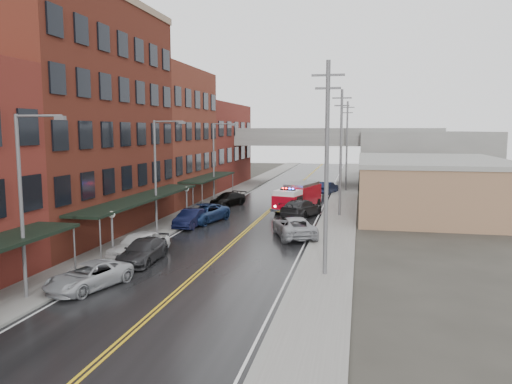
{
  "coord_description": "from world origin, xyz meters",
  "views": [
    {
      "loc": [
        9.02,
        -12.73,
        8.26
      ],
      "look_at": [
        0.39,
        28.45,
        3.0
      ],
      "focal_mm": 35.0,
      "sensor_mm": 36.0,
      "label": 1
    }
  ],
  "objects": [
    {
      "name": "utility_pole_2",
      "position": [
        7.2,
        55.0,
        6.31
      ],
      "size": [
        1.8,
        0.24,
        12.0
      ],
      "color": "#59595B",
      "rests_on": "ground"
    },
    {
      "name": "parked_car_left_3",
      "position": [
        -4.18,
        15.7,
        0.72
      ],
      "size": [
        2.21,
        5.04,
        1.44
      ],
      "primitive_type": "imported",
      "rotation": [
        0.0,
        0.0,
        0.04
      ],
      "color": "#252628",
      "rests_on": "ground"
    },
    {
      "name": "parked_car_right_2",
      "position": [
        3.6,
        46.12,
        0.71
      ],
      "size": [
        2.75,
        4.49,
        1.43
      ],
      "primitive_type": "imported",
      "rotation": [
        0.0,
        0.0,
        3.41
      ],
      "color": "#B6B6B6",
      "rests_on": "ground"
    },
    {
      "name": "street_lamp_1",
      "position": [
        -6.55,
        24.0,
        5.19
      ],
      "size": [
        2.64,
        0.22,
        9.0
      ],
      "color": "#59595B",
      "rests_on": "ground"
    },
    {
      "name": "brick_building_far",
      "position": [
        -13.3,
        58.0,
        6.0
      ],
      "size": [
        9.0,
        20.0,
        12.0
      ],
      "primitive_type": "cube",
      "color": "maroon",
      "rests_on": "ground"
    },
    {
      "name": "utility_pole_0",
      "position": [
        7.2,
        15.0,
        6.31
      ],
      "size": [
        1.8,
        0.24,
        12.0
      ],
      "color": "#59595B",
      "rests_on": "ground"
    },
    {
      "name": "curb_right",
      "position": [
        5.65,
        30.0,
        0.07
      ],
      "size": [
        0.3,
        160.0,
        0.15
      ],
      "primitive_type": "cube",
      "color": "gray",
      "rests_on": "ground"
    },
    {
      "name": "fire_truck",
      "position": [
        2.82,
        37.66,
        1.5
      ],
      "size": [
        4.54,
        7.95,
        2.77
      ],
      "rotation": [
        0.0,
        0.0,
        -0.27
      ],
      "color": "#990715",
      "rests_on": "ground"
    },
    {
      "name": "street_lamp_2",
      "position": [
        -6.55,
        40.0,
        5.19
      ],
      "size": [
        2.64,
        0.22,
        9.0
      ],
      "color": "#59595B",
      "rests_on": "ground"
    },
    {
      "name": "parked_car_left_5",
      "position": [
        -5.0,
        27.2,
        0.76
      ],
      "size": [
        1.94,
        4.72,
        1.52
      ],
      "primitive_type": "imported",
      "rotation": [
        0.0,
        0.0,
        -0.07
      ],
      "color": "black",
      "rests_on": "ground"
    },
    {
      "name": "street_lamp_0",
      "position": [
        -6.55,
        8.0,
        5.19
      ],
      "size": [
        2.64,
        0.22,
        9.0
      ],
      "color": "#59595B",
      "rests_on": "ground"
    },
    {
      "name": "utility_pole_1",
      "position": [
        7.2,
        35.0,
        6.31
      ],
      "size": [
        1.8,
        0.24,
        12.0
      ],
      "color": "#59595B",
      "rests_on": "ground"
    },
    {
      "name": "brick_building_c",
      "position": [
        -13.3,
        40.5,
        7.5
      ],
      "size": [
        9.0,
        15.0,
        15.0
      ],
      "primitive_type": "cube",
      "color": "maroon",
      "rests_on": "ground"
    },
    {
      "name": "sidewalk_left",
      "position": [
        -7.3,
        30.0,
        0.07
      ],
      "size": [
        3.0,
        160.0,
        0.15
      ],
      "primitive_type": "cube",
      "color": "slate",
      "rests_on": "ground"
    },
    {
      "name": "parked_car_right_0",
      "position": [
        4.14,
        24.9,
        0.81
      ],
      "size": [
        4.46,
        6.38,
        1.62
      ],
      "primitive_type": "imported",
      "rotation": [
        0.0,
        0.0,
        3.48
      ],
      "color": "#93959A",
      "rests_on": "ground"
    },
    {
      "name": "road",
      "position": [
        0.0,
        30.0,
        0.01
      ],
      "size": [
        11.0,
        160.0,
        0.02
      ],
      "primitive_type": "cube",
      "color": "black",
      "rests_on": "ground"
    },
    {
      "name": "awning_1",
      "position": [
        -7.49,
        23.0,
        2.99
      ],
      "size": [
        2.6,
        18.0,
        3.09
      ],
      "color": "black",
      "rests_on": "ground"
    },
    {
      "name": "sidewalk_right",
      "position": [
        7.3,
        30.0,
        0.07
      ],
      "size": [
        3.0,
        160.0,
        0.15
      ],
      "primitive_type": "cube",
      "color": "slate",
      "rests_on": "ground"
    },
    {
      "name": "globe_lamp_1",
      "position": [
        -6.4,
        16.0,
        2.31
      ],
      "size": [
        0.44,
        0.44,
        3.12
      ],
      "color": "#59595B",
      "rests_on": "ground"
    },
    {
      "name": "parked_car_right_1",
      "position": [
        3.6,
        34.2,
        0.84
      ],
      "size": [
        4.01,
        6.23,
        1.68
      ],
      "primitive_type": "imported",
      "rotation": [
        0.0,
        0.0,
        2.83
      ],
      "color": "black",
      "rests_on": "ground"
    },
    {
      "name": "parked_car_left_7",
      "position": [
        -5.0,
        39.2,
        0.74
      ],
      "size": [
        3.57,
        5.47,
        1.47
      ],
      "primitive_type": "imported",
      "rotation": [
        0.0,
        0.0,
        -0.32
      ],
      "color": "black",
      "rests_on": "ground"
    },
    {
      "name": "parked_car_left_4",
      "position": [
        -5.0,
        16.84,
        0.83
      ],
      "size": [
        3.05,
        5.22,
        1.67
      ],
      "primitive_type": "imported",
      "rotation": [
        0.0,
        0.0,
        -0.23
      ],
      "color": "white",
      "rests_on": "ground"
    },
    {
      "name": "awning_2",
      "position": [
        -7.49,
        40.5,
        2.99
      ],
      "size": [
        2.6,
        13.0,
        3.09
      ],
      "color": "black",
      "rests_on": "ground"
    },
    {
      "name": "brick_building_b",
      "position": [
        -13.3,
        23.0,
        9.0
      ],
      "size": [
        9.0,
        20.0,
        18.0
      ],
      "primitive_type": "cube",
      "color": "#511E15",
      "rests_on": "ground"
    },
    {
      "name": "globe_lamp_2",
      "position": [
        -6.4,
        30.0,
        2.31
      ],
      "size": [
        0.44,
        0.44,
        3.12
      ],
      "color": "#59595B",
      "rests_on": "ground"
    },
    {
      "name": "parked_car_left_6",
      "position": [
        -4.69,
        29.44,
        0.82
      ],
      "size": [
        4.1,
        6.39,
        1.64
      ],
      "primitive_type": "imported",
      "rotation": [
        0.0,
        0.0,
        -0.25
      ],
      "color": "navy",
      "rests_on": "ground"
    },
    {
      "name": "right_far_block",
      "position": [
        18.0,
        70.0,
        4.0
      ],
      "size": [
        18.0,
        30.0,
        8.0
      ],
      "primitive_type": "cube",
      "color": "slate",
      "rests_on": "ground"
    },
    {
      "name": "overpass",
      "position": [
        0.0,
        62.0,
        5.99
      ],
      "size": [
        40.0,
        10.0,
        7.5
      ],
      "color": "slate",
      "rests_on": "ground"
    },
    {
      "name": "parked_car_right_3",
      "position": [
        4.82,
        51.92,
        0.79
      ],
      "size": [
        2.93,
        5.08,
        1.58
      ],
      "primitive_type": "imported",
      "rotation": [
        0.0,
        0.0,
        2.86
      ],
      "color": "black",
      "rests_on": "ground"
    },
    {
      "name": "parked_car_left_2",
      "position": [
        -4.72,
        10.2,
        0.68
      ],
      "size": [
        3.57,
        5.32,
        1.35
      ],
      "primitive_type": "imported",
      "rotation": [
        0.0,
        0.0,
        -0.3
      ],
      "color": "#A5A8AD",
      "rests_on": "ground"
    },
    {
      "name": "tan_building",
      "position": [
        16.0,
        40.0,
        2.5
      ],
      "size": [
        14.0,
        22.0,
        5.0
      ],
      "primitive_type": "cube",
      "color": "#92694E",
      "rests_on": "ground"
    },
    {
      "name": "curb_left",
      "position": [
        -5.65,
        30.0,
        0.07
      ],
      "size": [
        0.3,
        160.0,
        0.15
      ],
      "primitive_type": "cube",
      "color": "gray",
      "rests_on": "ground"
    }
  ]
}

